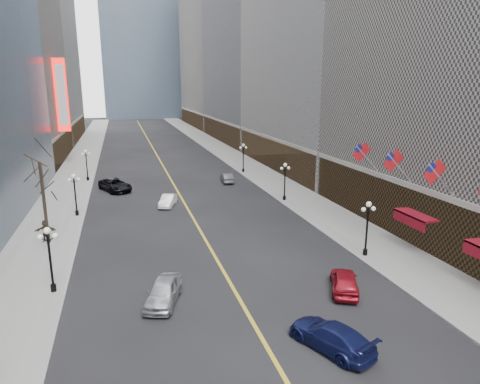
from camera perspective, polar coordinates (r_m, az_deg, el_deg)
sidewalk_east at (r=72.98m, az=1.23°, el=3.34°), size 6.00×230.00×0.15m
sidewalk_west at (r=70.32m, az=-21.19°, el=1.98°), size 6.00×230.00×0.15m
lane_line at (r=80.09m, az=-10.53°, el=4.01°), size 0.25×200.00×0.02m
bldg_east_c at (r=111.39m, az=3.92°, el=19.43°), size 26.60×40.60×48.80m
bldg_east_d at (r=153.15m, az=-1.75°, el=20.59°), size 26.60×46.60×62.80m
streetlamp_east_1 at (r=35.77m, az=16.62°, el=-3.96°), size 1.26×0.44×4.52m
streetlamp_east_2 at (r=51.33m, az=6.00°, el=1.92°), size 1.26×0.44×4.52m
streetlamp_east_3 at (r=68.10m, az=0.44°, el=4.98°), size 1.26×0.44×4.52m
streetlamp_west_1 at (r=30.97m, az=-24.07°, el=-7.43°), size 1.26×0.44×4.52m
streetlamp_west_2 at (r=48.10m, az=-21.16°, el=0.22°), size 1.26×0.44×4.52m
streetlamp_west_3 at (r=65.70m, az=-19.80°, el=3.82°), size 1.26×0.44×4.52m
flag_3 at (r=34.43m, az=24.74°, el=2.19°), size 2.87×0.12×2.87m
flag_4 at (r=38.30m, az=19.97°, el=3.71°), size 2.87×0.12×2.87m
flag_5 at (r=42.41m, az=16.09°, el=4.93°), size 2.87×0.12×2.87m
awning_c at (r=38.14m, az=22.14°, el=-3.03°), size 1.40×4.00×0.93m
theatre_marquee at (r=79.18m, az=-22.70°, el=11.81°), size 2.00×0.55×12.00m
tree_west_far at (r=39.89m, az=-25.00°, el=2.09°), size 3.60×3.60×7.92m
car_nb_near at (r=28.49m, az=-10.16°, el=-12.92°), size 3.25×4.90×1.55m
car_nb_mid at (r=50.12m, az=-9.58°, el=-1.13°), size 2.65×4.27×1.33m
car_nb_far at (r=58.83m, az=-16.30°, el=0.91°), size 4.85×6.50×1.64m
car_sb_near at (r=24.29m, az=12.06°, el=-18.28°), size 3.85×5.36×1.44m
car_sb_mid at (r=30.31m, az=13.76°, el=-11.48°), size 3.40×4.68×1.48m
car_sb_far at (r=61.54m, az=-1.74°, el=1.90°), size 1.78×4.21×1.35m
ped_west_far at (r=41.56m, az=-24.48°, el=-4.71°), size 1.88×0.75×1.98m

